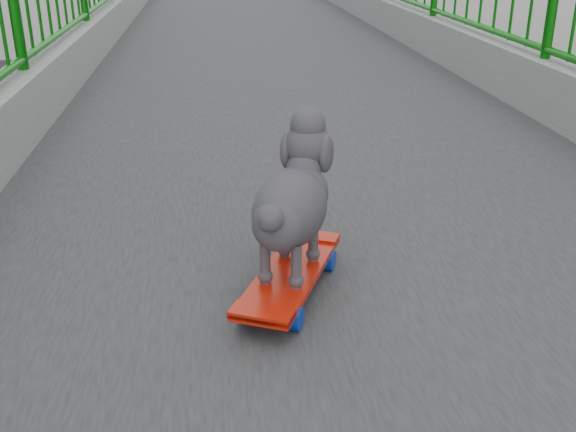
# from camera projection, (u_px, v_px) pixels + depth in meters

# --- Properties ---
(railing) EXTENTS (3.00, 24.00, 1.42)m
(railing) POSITION_uv_depth(u_px,v_px,m) (388.00, 233.00, 1.80)
(railing) COLOR gray
(railing) RESTS_ON footbridge
(skateboard) EXTENTS (0.37, 0.56, 0.07)m
(skateboard) POSITION_uv_depth(u_px,v_px,m) (290.00, 276.00, 1.91)
(skateboard) COLOR red
(skateboard) RESTS_ON footbridge
(poodle) EXTENTS (0.30, 0.43, 0.39)m
(poodle) POSITION_uv_depth(u_px,v_px,m) (293.00, 199.00, 1.84)
(poodle) COLOR #2E2B31
(poodle) RESTS_ON skateboard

